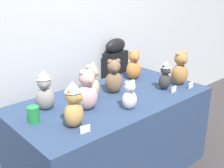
{
  "coord_description": "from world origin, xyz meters",
  "views": [
    {
      "loc": [
        -1.44,
        -1.35,
        1.62
      ],
      "look_at": [
        0.0,
        0.25,
        0.83
      ],
      "focal_mm": 46.39,
      "sensor_mm": 36.0,
      "label": 1
    }
  ],
  "objects_px": {
    "instrument_case": "(115,86)",
    "teddy_bear_snow": "(130,96)",
    "teddy_bear_blush": "(87,91)",
    "teddy_bear_mocha": "(114,77)",
    "teddy_bear_caramel": "(180,69)",
    "teddy_bear_honey": "(74,105)",
    "teddy_bear_sand": "(91,83)",
    "display_table": "(112,136)",
    "teddy_bear_charcoal": "(165,76)",
    "party_cup_green": "(34,114)",
    "teddy_bear_ash": "(45,90)",
    "teddy_bear_ginger": "(134,66)"
  },
  "relations": [
    {
      "from": "teddy_bear_sand",
      "to": "teddy_bear_mocha",
      "type": "bearing_deg",
      "value": -29.31
    },
    {
      "from": "teddy_bear_sand",
      "to": "teddy_bear_honey",
      "type": "bearing_deg",
      "value": -165.81
    },
    {
      "from": "display_table",
      "to": "teddy_bear_ginger",
      "type": "bearing_deg",
      "value": 24.62
    },
    {
      "from": "instrument_case",
      "to": "teddy_bear_ginger",
      "type": "relative_size",
      "value": 3.67
    },
    {
      "from": "display_table",
      "to": "party_cup_green",
      "type": "distance_m",
      "value": 0.78
    },
    {
      "from": "teddy_bear_blush",
      "to": "teddy_bear_mocha",
      "type": "distance_m",
      "value": 0.38
    },
    {
      "from": "teddy_bear_blush",
      "to": "teddy_bear_caramel",
      "type": "relative_size",
      "value": 1.01
    },
    {
      "from": "teddy_bear_caramel",
      "to": "teddy_bear_snow",
      "type": "height_order",
      "value": "teddy_bear_caramel"
    },
    {
      "from": "teddy_bear_sand",
      "to": "teddy_bear_charcoal",
      "type": "distance_m",
      "value": 0.65
    },
    {
      "from": "instrument_case",
      "to": "teddy_bear_blush",
      "type": "bearing_deg",
      "value": -152.16
    },
    {
      "from": "teddy_bear_mocha",
      "to": "party_cup_green",
      "type": "height_order",
      "value": "teddy_bear_mocha"
    },
    {
      "from": "instrument_case",
      "to": "teddy_bear_sand",
      "type": "height_order",
      "value": "instrument_case"
    },
    {
      "from": "teddy_bear_sand",
      "to": "teddy_bear_charcoal",
      "type": "xyz_separation_m",
      "value": [
        0.6,
        -0.26,
        -0.01
      ]
    },
    {
      "from": "instrument_case",
      "to": "teddy_bear_charcoal",
      "type": "height_order",
      "value": "instrument_case"
    },
    {
      "from": "teddy_bear_charcoal",
      "to": "teddy_bear_ash",
      "type": "distance_m",
      "value": 1.03
    },
    {
      "from": "teddy_bear_honey",
      "to": "party_cup_green",
      "type": "height_order",
      "value": "teddy_bear_honey"
    },
    {
      "from": "instrument_case",
      "to": "teddy_bear_honey",
      "type": "bearing_deg",
      "value": -152.45
    },
    {
      "from": "teddy_bear_blush",
      "to": "teddy_bear_mocha",
      "type": "bearing_deg",
      "value": 22.55
    },
    {
      "from": "teddy_bear_mocha",
      "to": "teddy_bear_ash",
      "type": "height_order",
      "value": "teddy_bear_ash"
    },
    {
      "from": "teddy_bear_mocha",
      "to": "teddy_bear_snow",
      "type": "xyz_separation_m",
      "value": [
        -0.13,
        -0.32,
        -0.03
      ]
    },
    {
      "from": "teddy_bear_snow",
      "to": "instrument_case",
      "type": "bearing_deg",
      "value": 65.86
    },
    {
      "from": "instrument_case",
      "to": "teddy_bear_ash",
      "type": "bearing_deg",
      "value": -167.89
    },
    {
      "from": "teddy_bear_blush",
      "to": "party_cup_green",
      "type": "relative_size",
      "value": 2.82
    },
    {
      "from": "teddy_bear_honey",
      "to": "teddy_bear_snow",
      "type": "height_order",
      "value": "teddy_bear_honey"
    },
    {
      "from": "teddy_bear_honey",
      "to": "teddy_bear_charcoal",
      "type": "distance_m",
      "value": 0.97
    },
    {
      "from": "teddy_bear_ginger",
      "to": "party_cup_green",
      "type": "relative_size",
      "value": 2.58
    },
    {
      "from": "teddy_bear_sand",
      "to": "teddy_bear_snow",
      "type": "distance_m",
      "value": 0.35
    },
    {
      "from": "display_table",
      "to": "teddy_bear_ash",
      "type": "xyz_separation_m",
      "value": [
        -0.5,
        0.17,
        0.5
      ]
    },
    {
      "from": "teddy_bear_sand",
      "to": "teddy_bear_mocha",
      "type": "height_order",
      "value": "same"
    },
    {
      "from": "display_table",
      "to": "teddy_bear_charcoal",
      "type": "height_order",
      "value": "teddy_bear_charcoal"
    },
    {
      "from": "teddy_bear_honey",
      "to": "teddy_bear_snow",
      "type": "relative_size",
      "value": 1.4
    },
    {
      "from": "teddy_bear_ash",
      "to": "teddy_bear_ginger",
      "type": "bearing_deg",
      "value": 29.09
    },
    {
      "from": "teddy_bear_caramel",
      "to": "instrument_case",
      "type": "bearing_deg",
      "value": 115.89
    },
    {
      "from": "instrument_case",
      "to": "teddy_bear_mocha",
      "type": "bearing_deg",
      "value": -141.48
    },
    {
      "from": "teddy_bear_blush",
      "to": "teddy_bear_ginger",
      "type": "bearing_deg",
      "value": 23.74
    },
    {
      "from": "teddy_bear_honey",
      "to": "teddy_bear_snow",
      "type": "bearing_deg",
      "value": -28.23
    },
    {
      "from": "teddy_bear_mocha",
      "to": "teddy_bear_ginger",
      "type": "distance_m",
      "value": 0.4
    },
    {
      "from": "teddy_bear_charcoal",
      "to": "teddy_bear_blush",
      "type": "bearing_deg",
      "value": 169.28
    },
    {
      "from": "teddy_bear_sand",
      "to": "teddy_bear_charcoal",
      "type": "relative_size",
      "value": 1.16
    },
    {
      "from": "instrument_case",
      "to": "teddy_bear_snow",
      "type": "relative_size",
      "value": 4.69
    },
    {
      "from": "display_table",
      "to": "teddy_bear_charcoal",
      "type": "relative_size",
      "value": 6.45
    },
    {
      "from": "display_table",
      "to": "teddy_bear_ginger",
      "type": "height_order",
      "value": "teddy_bear_ginger"
    },
    {
      "from": "instrument_case",
      "to": "teddy_bear_ash",
      "type": "relative_size",
      "value": 3.45
    },
    {
      "from": "teddy_bear_blush",
      "to": "party_cup_green",
      "type": "distance_m",
      "value": 0.41
    },
    {
      "from": "teddy_bear_snow",
      "to": "teddy_bear_sand",
      "type": "bearing_deg",
      "value": 117.27
    },
    {
      "from": "teddy_bear_ginger",
      "to": "party_cup_green",
      "type": "distance_m",
      "value": 1.15
    },
    {
      "from": "teddy_bear_charcoal",
      "to": "teddy_bear_caramel",
      "type": "distance_m",
      "value": 0.2
    },
    {
      "from": "display_table",
      "to": "instrument_case",
      "type": "height_order",
      "value": "instrument_case"
    },
    {
      "from": "display_table",
      "to": "teddy_bear_blush",
      "type": "bearing_deg",
      "value": -172.63
    },
    {
      "from": "teddy_bear_charcoal",
      "to": "teddy_bear_ginger",
      "type": "bearing_deg",
      "value": 88.9
    }
  ]
}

